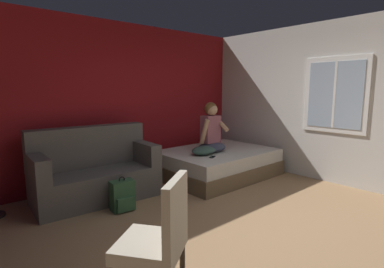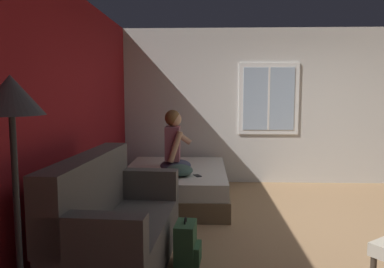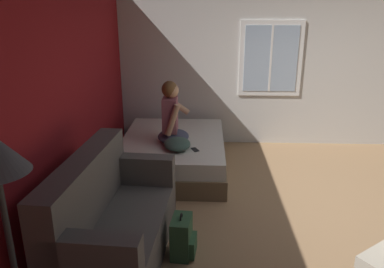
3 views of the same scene
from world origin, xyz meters
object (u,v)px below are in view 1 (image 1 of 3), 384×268
object	(u,v)px
backpack	(123,196)
cell_phone	(212,157)
side_chair	(159,237)
bed	(217,163)
couch	(95,172)
person_seated	(211,132)
throw_pillow	(204,150)

from	to	relation	value
backpack	cell_phone	bearing A→B (deg)	-2.41
side_chair	bed	bearing A→B (deg)	36.61
backpack	couch	bearing A→B (deg)	97.07
couch	person_seated	size ratio (longest dim) A/B	2.00
backpack	cell_phone	world-z (taller)	cell_phone
side_chair	throw_pillow	distance (m)	3.00
side_chair	throw_pillow	size ratio (longest dim) A/B	2.04
bed	person_seated	bearing A→B (deg)	-179.56
backpack	cell_phone	size ratio (longest dim) A/B	3.18
bed	cell_phone	world-z (taller)	cell_phone
throw_pillow	side_chair	bearing A→B (deg)	-139.92
person_seated	throw_pillow	xyz separation A→B (m)	(-0.27, -0.09, -0.29)
person_seated	backpack	size ratio (longest dim) A/B	1.91
person_seated	cell_phone	xyz separation A→B (m)	(-0.31, -0.34, -0.35)
bed	backpack	size ratio (longest dim) A/B	4.45
person_seated	backpack	distance (m)	2.04
throw_pillow	person_seated	bearing A→B (deg)	19.19
bed	couch	bearing A→B (deg)	169.78
couch	backpack	bearing A→B (deg)	-82.93
cell_phone	bed	bearing A→B (deg)	-79.39
side_chair	cell_phone	xyz separation A→B (m)	(2.25, 1.68, -0.05)
person_seated	cell_phone	size ratio (longest dim) A/B	6.08
couch	side_chair	bearing A→B (deg)	-103.21
backpack	throw_pillow	size ratio (longest dim) A/B	0.95
bed	person_seated	size ratio (longest dim) A/B	2.33
bed	backpack	xyz separation A→B (m)	(-2.07, -0.27, -0.04)
throw_pillow	bed	bearing A→B (deg)	12.39
couch	person_seated	world-z (taller)	person_seated
person_seated	backpack	bearing A→B (deg)	-171.93
couch	throw_pillow	xyz separation A→B (m)	(1.73, -0.48, 0.16)
backpack	throw_pillow	world-z (taller)	throw_pillow
couch	backpack	world-z (taller)	couch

